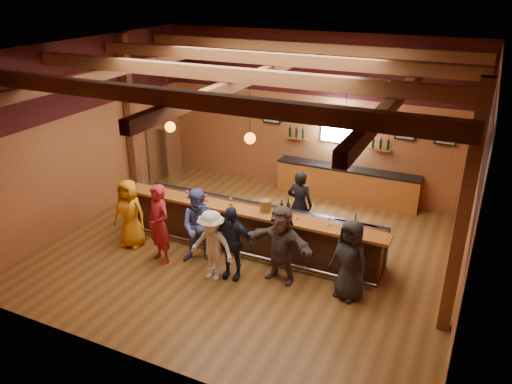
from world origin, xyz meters
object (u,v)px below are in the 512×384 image
Objects in this scene: customer_redvest at (159,224)px; customer_brown at (281,244)px; back_bar_cabinet at (346,184)px; bartender at (300,205)px; customer_orange at (130,214)px; stainless_fridge at (165,155)px; bottle_a at (282,208)px; customer_navy at (231,242)px; ice_bucket at (265,206)px; customer_denim at (200,226)px; customer_dark at (350,260)px; bar_counter at (254,227)px; customer_white at (212,245)px.

customer_redvest reaches higher than customer_brown.
bartender is (-0.43, -2.63, 0.38)m from back_bar_cabinet.
back_bar_cabinet is 6.05m from customer_orange.
stainless_fridge is 5.47× the size of bottle_a.
customer_navy reaches higher than ice_bucket.
customer_navy is (1.71, 0.10, -0.09)m from customer_redvest.
customer_orange is at bearing 30.49° from bartender.
customer_dark is at bearing -18.45° from customer_denim.
stainless_fridge reaches higher than bar_counter.
customer_orange is (1.48, -3.55, -0.08)m from stainless_fridge.
stainless_fridge is at bearing 149.28° from ice_bucket.
customer_denim is at bearing -113.25° from back_bar_cabinet.
customer_denim is at bearing 44.64° from customer_redvest.
customer_navy is at bearing -154.27° from customer_brown.
customer_redvest is 1.08× the size of customer_dark.
customer_orange is (-3.82, -4.67, 0.34)m from back_bar_cabinet.
bartender is at bearing 65.75° from customer_redvest.
bottle_a is (-0.32, 0.80, 0.40)m from customer_brown.
customer_white is at bearing -15.24° from customer_orange.
customer_brown is at bearing -157.89° from customer_dark.
customer_denim is 6.50× the size of ice_bucket.
bar_counter is 2.16m from customer_redvest.
stainless_fridge is at bearing 144.33° from customer_redvest.
customer_orange is 0.91× the size of customer_redvest.
ice_bucket reaches higher than back_bar_cabinet.
bottle_a is at bearing 119.10° from customer_brown.
customer_white is 2.79m from customer_dark.
bar_counter is at bearing -108.34° from back_bar_cabinet.
customer_redvest is 1.05× the size of bartender.
back_bar_cabinet is 2.47× the size of customer_navy.
customer_brown is at bearing -33.41° from stainless_fridge.
bartender is at bearing 106.40° from customer_brown.
bartender is (4.87, -1.51, -0.05)m from stainless_fridge.
back_bar_cabinet is at bearing 46.96° from customer_denim.
customer_denim is 1.81m from bottle_a.
customer_navy is 0.97× the size of customer_dark.
back_bar_cabinet is at bearing -99.72° from bartender.
customer_white is at bearing -150.25° from customer_brown.
back_bar_cabinet is 12.15× the size of bottle_a.
customer_dark is 1.96m from bottle_a.
ice_bucket is (-2.11, 0.74, 0.41)m from customer_dark.
customer_brown is at bearing -68.09° from bottle_a.
bartender reaches higher than bar_counter.
ice_bucket is at bearing -101.93° from back_bar_cabinet.
back_bar_cabinet is 3.84m from bottle_a.
bar_counter is at bearing 144.94° from customer_brown.
customer_orange is 0.96× the size of bartender.
stainless_fridge is (-4.12, 2.45, 0.38)m from bar_counter.
bar_counter is 1.05m from bottle_a.
bottle_a is (4.86, -2.62, 0.34)m from stainless_fridge.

